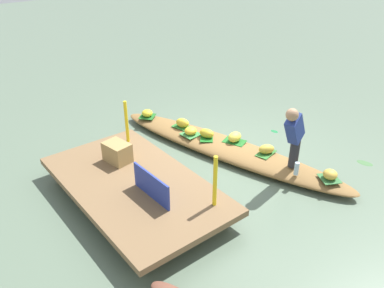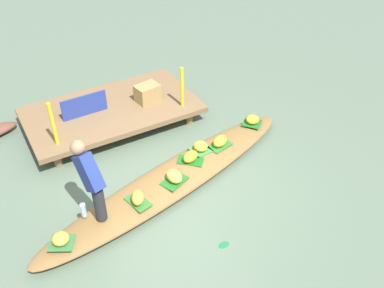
# 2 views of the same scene
# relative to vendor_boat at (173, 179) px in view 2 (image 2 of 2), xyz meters

# --- Properties ---
(canal_water) EXTENTS (40.00, 40.00, 0.00)m
(canal_water) POSITION_rel_vendor_boat_xyz_m (0.00, 0.00, -0.11)
(canal_water) COLOR #586B57
(canal_water) RESTS_ON ground
(dock_platform) EXTENTS (3.20, 1.80, 0.35)m
(dock_platform) POSITION_rel_vendor_boat_xyz_m (-0.20, 2.12, 0.18)
(dock_platform) COLOR brown
(dock_platform) RESTS_ON ground
(vendor_boat) EXTENTS (5.09, 2.04, 0.23)m
(vendor_boat) POSITION_rel_vendor_boat_xyz_m (0.00, 0.00, 0.00)
(vendor_boat) COLOR brown
(vendor_boat) RESTS_ON ground
(leaf_mat_0) EXTENTS (0.47, 0.46, 0.01)m
(leaf_mat_0) POSITION_rel_vendor_boat_xyz_m (0.40, 0.14, 0.12)
(leaf_mat_0) COLOR #18651D
(leaf_mat_0) RESTS_ON vendor_boat
(banana_bunch_0) EXTENTS (0.34, 0.28, 0.17)m
(banana_bunch_0) POSITION_rel_vendor_boat_xyz_m (0.40, 0.14, 0.20)
(banana_bunch_0) COLOR gold
(banana_bunch_0) RESTS_ON vendor_boat
(leaf_mat_1) EXTENTS (0.32, 0.44, 0.01)m
(leaf_mat_1) POSITION_rel_vendor_boat_xyz_m (-0.74, -0.30, 0.12)
(leaf_mat_1) COLOR #30702C
(leaf_mat_1) RESTS_ON vendor_boat
(banana_bunch_1) EXTENTS (0.29, 0.34, 0.17)m
(banana_bunch_1) POSITION_rel_vendor_boat_xyz_m (-0.74, -0.30, 0.20)
(banana_bunch_1) COLOR gold
(banana_bunch_1) RESTS_ON vendor_boat
(leaf_mat_2) EXTENTS (0.43, 0.41, 0.01)m
(leaf_mat_2) POSITION_rel_vendor_boat_xyz_m (-1.94, -0.49, 0.12)
(leaf_mat_2) COLOR #336E38
(leaf_mat_2) RESTS_ON vendor_boat
(banana_bunch_2) EXTENTS (0.29, 0.29, 0.16)m
(banana_bunch_2) POSITION_rel_vendor_boat_xyz_m (-1.94, -0.49, 0.20)
(banana_bunch_2) COLOR gold
(banana_bunch_2) RESTS_ON vendor_boat
(leaf_mat_3) EXTENTS (0.35, 0.34, 0.01)m
(leaf_mat_3) POSITION_rel_vendor_boat_xyz_m (0.69, 0.31, 0.12)
(leaf_mat_3) COLOR #398240
(leaf_mat_3) RESTS_ON vendor_boat
(banana_bunch_3) EXTENTS (0.26, 0.27, 0.15)m
(banana_bunch_3) POSITION_rel_vendor_boat_xyz_m (0.69, 0.31, 0.19)
(banana_bunch_3) COLOR gold
(banana_bunch_3) RESTS_ON vendor_boat
(leaf_mat_4) EXTENTS (0.44, 0.45, 0.01)m
(leaf_mat_4) POSITION_rel_vendor_boat_xyz_m (1.92, 0.52, 0.12)
(leaf_mat_4) COLOR #1F6121
(leaf_mat_4) RESTS_ON vendor_boat
(banana_bunch_4) EXTENTS (0.32, 0.32, 0.15)m
(banana_bunch_4) POSITION_rel_vendor_boat_xyz_m (1.92, 0.52, 0.19)
(banana_bunch_4) COLOR gold
(banana_bunch_4) RESTS_ON vendor_boat
(leaf_mat_5) EXTENTS (0.45, 0.33, 0.01)m
(leaf_mat_5) POSITION_rel_vendor_boat_xyz_m (1.04, 0.24, 0.12)
(leaf_mat_5) COLOR #2C742B
(leaf_mat_5) RESTS_ON vendor_boat
(banana_bunch_5) EXTENTS (0.34, 0.27, 0.19)m
(banana_bunch_5) POSITION_rel_vendor_boat_xyz_m (1.04, 0.24, 0.21)
(banana_bunch_5) COLOR gold
(banana_bunch_5) RESTS_ON vendor_boat
(leaf_mat_6) EXTENTS (0.48, 0.41, 0.01)m
(leaf_mat_6) POSITION_rel_vendor_boat_xyz_m (-0.06, -0.16, 0.12)
(leaf_mat_6) COLOR #1F6623
(leaf_mat_6) RESTS_ON vendor_boat
(banana_bunch_6) EXTENTS (0.25, 0.32, 0.19)m
(banana_bunch_6) POSITION_rel_vendor_boat_xyz_m (-0.06, -0.16, 0.21)
(banana_bunch_6) COLOR yellow
(banana_bunch_6) RESTS_ON vendor_boat
(vendor_person) EXTENTS (0.30, 0.55, 1.18)m
(vendor_person) POSITION_rel_vendor_boat_xyz_m (-1.34, -0.21, 0.79)
(vendor_person) COLOR #28282D
(vendor_person) RESTS_ON vendor_boat
(water_bottle) EXTENTS (0.08, 0.08, 0.22)m
(water_bottle) POSITION_rel_vendor_boat_xyz_m (-1.51, -0.17, 0.23)
(water_bottle) COLOR #AEC7D9
(water_bottle) RESTS_ON vendor_boat
(market_banner) EXTENTS (0.85, 0.05, 0.41)m
(market_banner) POSITION_rel_vendor_boat_xyz_m (-0.70, 2.12, 0.44)
(market_banner) COLOR navy
(market_banner) RESTS_ON dock_platform
(railing_post_west) EXTENTS (0.06, 0.06, 0.80)m
(railing_post_west) POSITION_rel_vendor_boat_xyz_m (-1.40, 1.52, 0.64)
(railing_post_west) COLOR yellow
(railing_post_west) RESTS_ON dock_platform
(railing_post_east) EXTENTS (0.06, 0.06, 0.80)m
(railing_post_east) POSITION_rel_vendor_boat_xyz_m (1.00, 1.52, 0.64)
(railing_post_east) COLOR yellow
(railing_post_east) RESTS_ON dock_platform
(produce_crate) EXTENTS (0.49, 0.39, 0.34)m
(produce_crate) POSITION_rel_vendor_boat_xyz_m (0.51, 2.01, 0.40)
(produce_crate) COLOR #A0804C
(produce_crate) RESTS_ON dock_platform
(drifting_plant_1) EXTENTS (0.17, 0.12, 0.01)m
(drifting_plant_1) POSITION_rel_vendor_boat_xyz_m (0.03, -1.44, -0.11)
(drifting_plant_1) COLOR #1C6E39
(drifting_plant_1) RESTS_ON ground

